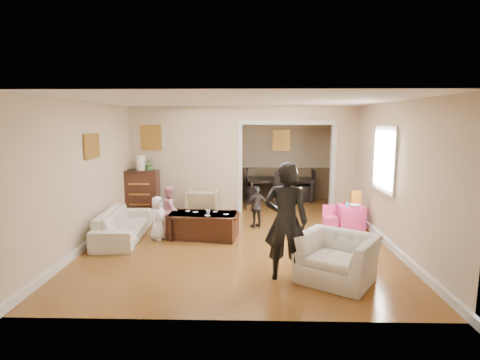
{
  "coord_description": "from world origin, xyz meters",
  "views": [
    {
      "loc": [
        0.2,
        -7.59,
        2.28
      ],
      "look_at": [
        0.0,
        0.2,
        1.05
      ],
      "focal_mm": 28.69,
      "sensor_mm": 36.0,
      "label": 1
    }
  ],
  "objects_px": {
    "armchair_front": "(337,258)",
    "play_table": "(351,217)",
    "sofa": "(123,225)",
    "coffee_cup": "(208,212)",
    "coffee_table": "(203,225)",
    "child_kneel_a": "(158,218)",
    "dining_table": "(280,190)",
    "adult_person": "(286,222)",
    "child_toddler": "(257,207)",
    "cyan_cup": "(347,204)",
    "child_kneel_b": "(170,210)",
    "armchair_back": "(203,203)",
    "table_lamp": "(141,163)",
    "dresser": "(142,193)"
  },
  "relations": [
    {
      "from": "coffee_table",
      "to": "dining_table",
      "type": "height_order",
      "value": "dining_table"
    },
    {
      "from": "coffee_table",
      "to": "child_kneel_a",
      "type": "height_order",
      "value": "child_kneel_a"
    },
    {
      "from": "table_lamp",
      "to": "coffee_cup",
      "type": "height_order",
      "value": "table_lamp"
    },
    {
      "from": "armchair_back",
      "to": "child_kneel_a",
      "type": "height_order",
      "value": "child_kneel_a"
    },
    {
      "from": "sofa",
      "to": "coffee_cup",
      "type": "distance_m",
      "value": 1.66
    },
    {
      "from": "play_table",
      "to": "dining_table",
      "type": "distance_m",
      "value": 3.04
    },
    {
      "from": "armchair_front",
      "to": "sofa",
      "type": "bearing_deg",
      "value": -173.48
    },
    {
      "from": "dresser",
      "to": "play_table",
      "type": "xyz_separation_m",
      "value": [
        4.73,
        -1.07,
        -0.3
      ]
    },
    {
      "from": "sofa",
      "to": "armchair_back",
      "type": "height_order",
      "value": "armchair_back"
    },
    {
      "from": "adult_person",
      "to": "child_toddler",
      "type": "xyz_separation_m",
      "value": [
        -0.36,
        2.68,
        -0.41
      ]
    },
    {
      "from": "coffee_cup",
      "to": "child_kneel_a",
      "type": "height_order",
      "value": "child_kneel_a"
    },
    {
      "from": "armchair_front",
      "to": "child_toddler",
      "type": "bearing_deg",
      "value": 145.38
    },
    {
      "from": "dresser",
      "to": "child_toddler",
      "type": "relative_size",
      "value": 1.21
    },
    {
      "from": "play_table",
      "to": "dining_table",
      "type": "height_order",
      "value": "dining_table"
    },
    {
      "from": "armchair_back",
      "to": "table_lamp",
      "type": "bearing_deg",
      "value": -3.44
    },
    {
      "from": "adult_person",
      "to": "child_kneel_b",
      "type": "distance_m",
      "value": 3.1
    },
    {
      "from": "cyan_cup",
      "to": "dresser",
      "type": "bearing_deg",
      "value": 166.41
    },
    {
      "from": "table_lamp",
      "to": "dresser",
      "type": "bearing_deg",
      "value": 0.0
    },
    {
      "from": "coffee_table",
      "to": "armchair_back",
      "type": "bearing_deg",
      "value": 96.87
    },
    {
      "from": "armchair_front",
      "to": "dresser",
      "type": "relative_size",
      "value": 0.94
    },
    {
      "from": "coffee_table",
      "to": "child_kneel_a",
      "type": "relative_size",
      "value": 1.53
    },
    {
      "from": "play_table",
      "to": "cyan_cup",
      "type": "height_order",
      "value": "cyan_cup"
    },
    {
      "from": "sofa",
      "to": "coffee_table",
      "type": "distance_m",
      "value": 1.54
    },
    {
      "from": "child_kneel_a",
      "to": "child_kneel_b",
      "type": "distance_m",
      "value": 0.48
    },
    {
      "from": "child_kneel_b",
      "to": "sofa",
      "type": "bearing_deg",
      "value": 104.61
    },
    {
      "from": "table_lamp",
      "to": "coffee_table",
      "type": "xyz_separation_m",
      "value": [
        1.69,
        -1.79,
        -1.02
      ]
    },
    {
      "from": "sofa",
      "to": "coffee_cup",
      "type": "relative_size",
      "value": 20.58
    },
    {
      "from": "child_kneel_a",
      "to": "coffee_cup",
      "type": "bearing_deg",
      "value": -64.59
    },
    {
      "from": "coffee_cup",
      "to": "child_kneel_a",
      "type": "xyz_separation_m",
      "value": [
        -0.95,
        -0.1,
        -0.1
      ]
    },
    {
      "from": "child_kneel_b",
      "to": "child_toddler",
      "type": "bearing_deg",
      "value": -86.17
    },
    {
      "from": "armchair_front",
      "to": "child_toddler",
      "type": "height_order",
      "value": "child_toddler"
    },
    {
      "from": "table_lamp",
      "to": "play_table",
      "type": "xyz_separation_m",
      "value": [
        4.73,
        -1.07,
        -1.02
      ]
    },
    {
      "from": "cyan_cup",
      "to": "child_kneel_b",
      "type": "relative_size",
      "value": 0.08
    },
    {
      "from": "coffee_cup",
      "to": "dining_table",
      "type": "distance_m",
      "value": 3.9
    },
    {
      "from": "cyan_cup",
      "to": "child_kneel_b",
      "type": "xyz_separation_m",
      "value": [
        -3.64,
        -0.38,
        -0.05
      ]
    },
    {
      "from": "armchair_front",
      "to": "coffee_cup",
      "type": "bearing_deg",
      "value": 170.32
    },
    {
      "from": "cyan_cup",
      "to": "dining_table",
      "type": "height_order",
      "value": "dining_table"
    },
    {
      "from": "adult_person",
      "to": "child_kneel_a",
      "type": "height_order",
      "value": "adult_person"
    },
    {
      "from": "play_table",
      "to": "child_toddler",
      "type": "height_order",
      "value": "child_toddler"
    },
    {
      "from": "coffee_cup",
      "to": "child_kneel_a",
      "type": "bearing_deg",
      "value": -173.99
    },
    {
      "from": "armchair_front",
      "to": "cyan_cup",
      "type": "height_order",
      "value": "armchair_front"
    },
    {
      "from": "armchair_front",
      "to": "play_table",
      "type": "height_order",
      "value": "armchair_front"
    },
    {
      "from": "dresser",
      "to": "adult_person",
      "type": "relative_size",
      "value": 0.63
    },
    {
      "from": "play_table",
      "to": "coffee_cup",
      "type": "bearing_deg",
      "value": -165.21
    },
    {
      "from": "child_toddler",
      "to": "armchair_back",
      "type": "bearing_deg",
      "value": -65.43
    },
    {
      "from": "cyan_cup",
      "to": "adult_person",
      "type": "xyz_separation_m",
      "value": [
        -1.52,
        -2.61,
        0.32
      ]
    },
    {
      "from": "sofa",
      "to": "armchair_front",
      "type": "relative_size",
      "value": 1.84
    },
    {
      "from": "dresser",
      "to": "child_toddler",
      "type": "height_order",
      "value": "dresser"
    },
    {
      "from": "play_table",
      "to": "child_toddler",
      "type": "relative_size",
      "value": 0.57
    },
    {
      "from": "cyan_cup",
      "to": "child_kneel_b",
      "type": "distance_m",
      "value": 3.66
    }
  ]
}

